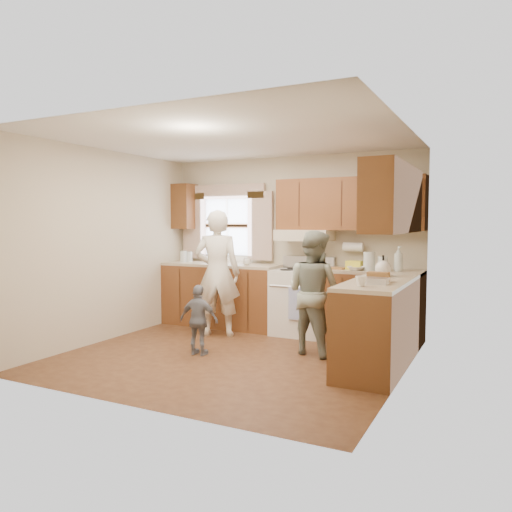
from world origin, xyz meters
The scene contains 6 objects.
room centered at (0.00, 0.00, 1.25)m, with size 3.80×3.80×3.80m.
kitchen_fixtures centered at (0.61, 1.08, 0.84)m, with size 3.80×2.25×2.15m.
stove centered at (0.30, 1.44, 0.47)m, with size 0.76×0.67×1.07m.
woman_left centered at (-0.72, 0.85, 0.86)m, with size 0.63×0.41×1.72m, color white.
woman_right centered at (0.78, 0.56, 0.73)m, with size 0.71×0.55×1.46m, color #27402F.
child centered at (-0.39, -0.11, 0.41)m, with size 0.49×0.20×0.83m, color slate.
Camera 1 is at (2.78, -4.97, 1.57)m, focal length 35.00 mm.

